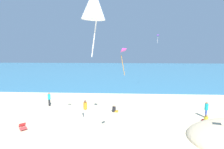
% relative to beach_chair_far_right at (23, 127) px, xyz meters
% --- Properties ---
extents(ground_plane, '(120.00, 120.00, 0.00)m').
position_rel_beach_chair_far_right_xyz_m(ground_plane, '(7.21, 3.58, -0.23)').
color(ground_plane, beige).
extents(ocean_water, '(120.00, 60.00, 0.05)m').
position_rel_beach_chair_far_right_xyz_m(ocean_water, '(7.21, 42.19, -0.21)').
color(ocean_water, teal).
rests_on(ocean_water, ground_plane).
extents(beach_chair_far_right, '(0.83, 0.84, 0.53)m').
position_rel_beach_chair_far_right_xyz_m(beach_chair_far_right, '(0.00, 0.00, 0.00)').
color(beach_chair_far_right, '#D13D3D').
rests_on(beach_chair_far_right, ground_plane).
extents(person_0, '(0.49, 0.49, 1.74)m').
position_rel_beach_chair_far_right_xyz_m(person_0, '(4.59, 2.74, 0.77)').
color(person_0, white).
rests_on(person_0, ground_plane).
extents(person_1, '(0.44, 0.62, 0.71)m').
position_rel_beach_chair_far_right_xyz_m(person_1, '(15.63, 2.34, 0.03)').
color(person_1, yellow).
rests_on(person_1, ground_plane).
extents(person_4, '(0.66, 0.44, 0.77)m').
position_rel_beach_chair_far_right_xyz_m(person_4, '(7.30, 4.49, 0.05)').
color(person_4, black).
rests_on(person_4, ground_plane).
extents(person_5, '(0.40, 0.40, 1.60)m').
position_rel_beach_chair_far_right_xyz_m(person_5, '(16.11, 3.37, 0.69)').
color(person_5, blue).
rests_on(person_5, ground_plane).
extents(person_6, '(0.45, 0.45, 1.60)m').
position_rel_beach_chair_far_right_xyz_m(person_6, '(-0.32, 6.02, 0.69)').
color(person_6, black).
rests_on(person_6, ground_plane).
extents(kite_magenta, '(0.52, 0.57, 1.65)m').
position_rel_beach_chair_far_right_xyz_m(kite_magenta, '(8.04, -2.91, 6.20)').
color(kite_magenta, '#DB3DA8').
extents(kite_purple, '(0.63, 0.66, 1.47)m').
position_rel_beach_chair_far_right_xyz_m(kite_purple, '(13.66, 15.22, 8.54)').
color(kite_purple, purple).
extents(kite_white, '(0.88, 0.86, 1.71)m').
position_rel_beach_chair_far_right_xyz_m(kite_white, '(7.29, -8.41, 7.34)').
color(kite_white, white).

